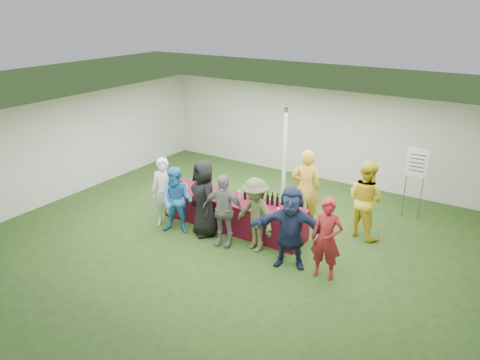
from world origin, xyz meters
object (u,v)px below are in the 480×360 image
Objects in this scene: customer_2 at (204,198)px; customer_5 at (291,228)px; staff_back at (366,199)px; serving_table at (233,213)px; dump_bucket at (288,214)px; customer_0 at (164,193)px; customer_3 at (223,210)px; wine_list_sign at (416,168)px; customer_4 at (255,215)px; staff_pourer at (306,188)px; customer_1 at (177,201)px; customer_6 at (327,239)px.

customer_2 is 2.29m from customer_5.
staff_back reaches higher than customer_5.
dump_bucket is at bearing -8.04° from serving_table.
customer_0 is 1.70m from customer_3.
customer_2 reaches higher than customer_0.
serving_table is at bearing -140.42° from wine_list_sign.
customer_2 is 1.35m from customer_4.
customer_5 is (-0.82, -2.08, -0.05)m from staff_back.
staff_pourer is (-2.04, -1.79, -0.36)m from wine_list_sign.
wine_list_sign is at bearing 13.52° from customer_0.
customer_0 is 0.50m from customer_1.
serving_table is 15.04× the size of dump_bucket.
wine_list_sign is 5.75m from customer_1.
customer_6 is at bearing -27.48° from dump_bucket.
customer_1 is at bearing 171.83° from customer_3.
customer_2 is 0.67m from customer_3.
customer_6 is (2.68, -0.81, 0.45)m from serving_table.
wine_list_sign is at bearing 74.60° from customer_4.
customer_3 is (-1.28, -0.58, -0.02)m from dump_bucket.
customer_0 is at bearing 166.76° from customer_3.
customer_3 is 0.99× the size of customer_4.
customer_2 is (0.58, 0.26, 0.10)m from customer_1.
customer_2 is (-3.78, -3.45, -0.42)m from wine_list_sign.
customer_5 is at bearing 28.09° from customer_2.
staff_pourer is (1.37, 1.03, 0.58)m from serving_table.
dump_bucket is 1.90m from staff_back.
dump_bucket is 0.69m from customer_5.
customer_6 is at bearing -17.69° from customer_1.
customer_3 reaches higher than serving_table.
customer_6 is at bearing 101.36° from staff_pourer.
customer_4 is (0.99, -0.63, 0.45)m from serving_table.
customer_2 is at bearing -167.92° from dump_bucket.
customer_4 is 1.00× the size of customer_6.
staff_back reaches higher than customer_0.
customer_5 reaches higher than customer_0.
customer_3 is 0.99× the size of customer_6.
staff_pourer is 1.15× the size of customer_4.
customer_3 is 0.96× the size of customer_5.
customer_1 is 0.97× the size of customer_3.
customer_1 is (-3.67, -2.16, -0.11)m from staff_back.
wine_list_sign is 1.01× the size of customer_2.
wine_list_sign is 4.25m from customer_4.
customer_1 is at bearing -164.97° from dump_bucket.
wine_list_sign is at bearing -93.13° from staff_back.
customer_1 is at bearing -123.30° from customer_2.
dump_bucket is at bearing 72.36° from staff_back.
staff_pourer is 1.16× the size of customer_3.
customer_3 is at bearing -70.82° from serving_table.
wine_list_sign reaches higher than customer_5.
customer_1 is at bearing 15.46° from staff_pourer.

